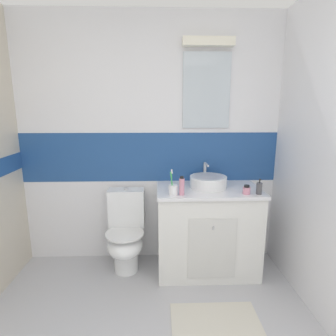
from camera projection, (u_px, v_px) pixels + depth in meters
wall_back_tiled at (151, 141)px, 2.85m from camera, size 3.20×0.20×2.50m
vanity_cabinet at (207, 229)px, 2.73m from camera, size 0.97×0.58×0.85m
sink_basin at (208, 181)px, 2.66m from camera, size 0.35×0.40×0.21m
toilet at (126, 234)px, 2.75m from camera, size 0.37×0.50×0.81m
toothbrush_cup at (173, 189)px, 2.42m from camera, size 0.08×0.08×0.23m
soap_dispenser at (259, 188)px, 2.44m from camera, size 0.05×0.05×0.14m
hair_gel_jar at (247, 190)px, 2.45m from camera, size 0.07×0.07×0.08m
deodorant_spray_can at (182, 186)px, 2.41m from camera, size 0.05×0.05×0.17m
bath_mat at (216, 322)px, 2.11m from camera, size 0.68×0.41×0.01m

